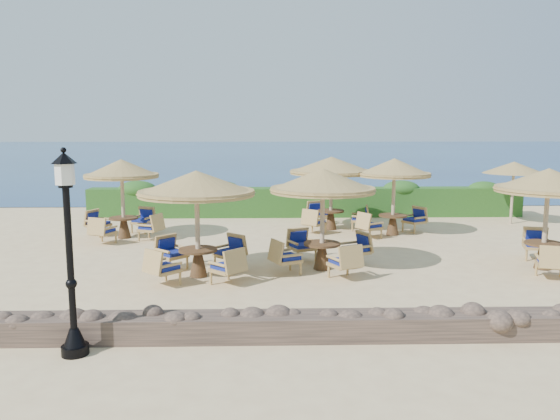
{
  "coord_description": "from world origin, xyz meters",
  "views": [
    {
      "loc": [
        -1.65,
        -15.37,
        3.68
      ],
      "look_at": [
        -1.26,
        0.39,
        1.3
      ],
      "focal_mm": 35.0,
      "sensor_mm": 36.0,
      "label": 1
    }
  ],
  "objects_px": {
    "cafe_set_1": "(323,201)",
    "cafe_set_2": "(548,194)",
    "cafe_set_0": "(197,203)",
    "cafe_set_5": "(394,179)",
    "cafe_set_3": "(122,187)",
    "cafe_set_4": "(331,176)",
    "lamp_post": "(70,262)",
    "extra_parasol": "(514,168)"
  },
  "relations": [
    {
      "from": "extra_parasol",
      "to": "cafe_set_0",
      "type": "xyz_separation_m",
      "value": [
        -11.16,
        -7.29,
        -0.32
      ]
    },
    {
      "from": "cafe_set_3",
      "to": "cafe_set_4",
      "type": "distance_m",
      "value": 7.28
    },
    {
      "from": "cafe_set_0",
      "to": "lamp_post",
      "type": "bearing_deg",
      "value": -106.98
    },
    {
      "from": "cafe_set_1",
      "to": "cafe_set_5",
      "type": "relative_size",
      "value": 1.03
    },
    {
      "from": "extra_parasol",
      "to": "cafe_set_0",
      "type": "height_order",
      "value": "cafe_set_0"
    },
    {
      "from": "cafe_set_4",
      "to": "cafe_set_3",
      "type": "bearing_deg",
      "value": -168.99
    },
    {
      "from": "cafe_set_0",
      "to": "cafe_set_5",
      "type": "xyz_separation_m",
      "value": [
        6.07,
        5.2,
        0.1
      ]
    },
    {
      "from": "cafe_set_0",
      "to": "cafe_set_1",
      "type": "height_order",
      "value": "same"
    },
    {
      "from": "extra_parasol",
      "to": "cafe_set_3",
      "type": "relative_size",
      "value": 0.84
    },
    {
      "from": "cafe_set_2",
      "to": "cafe_set_3",
      "type": "xyz_separation_m",
      "value": [
        -12.08,
        4.37,
        -0.27
      ]
    },
    {
      "from": "lamp_post",
      "to": "cafe_set_3",
      "type": "bearing_deg",
      "value": 99.79
    },
    {
      "from": "cafe_set_2",
      "to": "cafe_set_3",
      "type": "relative_size",
      "value": 1.01
    },
    {
      "from": "extra_parasol",
      "to": "cafe_set_2",
      "type": "relative_size",
      "value": 0.83
    },
    {
      "from": "cafe_set_5",
      "to": "cafe_set_4",
      "type": "bearing_deg",
      "value": 151.72
    },
    {
      "from": "extra_parasol",
      "to": "cafe_set_0",
      "type": "distance_m",
      "value": 13.33
    },
    {
      "from": "cafe_set_0",
      "to": "cafe_set_1",
      "type": "xyz_separation_m",
      "value": [
        3.16,
        0.63,
        -0.04
      ]
    },
    {
      "from": "lamp_post",
      "to": "cafe_set_4",
      "type": "relative_size",
      "value": 1.09
    },
    {
      "from": "cafe_set_2",
      "to": "cafe_set_5",
      "type": "bearing_deg",
      "value": 121.86
    },
    {
      "from": "extra_parasol",
      "to": "cafe_set_1",
      "type": "xyz_separation_m",
      "value": [
        -8.01,
        -6.66,
        -0.36
      ]
    },
    {
      "from": "extra_parasol",
      "to": "cafe_set_3",
      "type": "height_order",
      "value": "cafe_set_3"
    },
    {
      "from": "cafe_set_1",
      "to": "cafe_set_0",
      "type": "bearing_deg",
      "value": -168.74
    },
    {
      "from": "cafe_set_5",
      "to": "cafe_set_1",
      "type": "bearing_deg",
      "value": -122.56
    },
    {
      "from": "cafe_set_2",
      "to": "cafe_set_5",
      "type": "xyz_separation_m",
      "value": [
        -2.9,
        4.67,
        -0.04
      ]
    },
    {
      "from": "lamp_post",
      "to": "cafe_set_3",
      "type": "xyz_separation_m",
      "value": [
        -1.66,
        9.61,
        0.17
      ]
    },
    {
      "from": "cafe_set_0",
      "to": "cafe_set_3",
      "type": "xyz_separation_m",
      "value": [
        -3.1,
        4.9,
        -0.12
      ]
    },
    {
      "from": "extra_parasol",
      "to": "cafe_set_1",
      "type": "relative_size",
      "value": 0.85
    },
    {
      "from": "extra_parasol",
      "to": "cafe_set_5",
      "type": "relative_size",
      "value": 0.87
    },
    {
      "from": "cafe_set_1",
      "to": "cafe_set_3",
      "type": "height_order",
      "value": "same"
    },
    {
      "from": "cafe_set_0",
      "to": "cafe_set_2",
      "type": "relative_size",
      "value": 1.0
    },
    {
      "from": "cafe_set_1",
      "to": "cafe_set_5",
      "type": "bearing_deg",
      "value": 57.44
    },
    {
      "from": "lamp_post",
      "to": "cafe_set_1",
      "type": "distance_m",
      "value": 7.05
    },
    {
      "from": "cafe_set_0",
      "to": "extra_parasol",
      "type": "bearing_deg",
      "value": 33.15
    },
    {
      "from": "extra_parasol",
      "to": "cafe_set_3",
      "type": "xyz_separation_m",
      "value": [
        -14.26,
        -2.39,
        -0.45
      ]
    },
    {
      "from": "cafe_set_1",
      "to": "cafe_set_2",
      "type": "distance_m",
      "value": 5.83
    },
    {
      "from": "cafe_set_1",
      "to": "cafe_set_4",
      "type": "xyz_separation_m",
      "value": [
        0.89,
        5.66,
        0.15
      ]
    },
    {
      "from": "lamp_post",
      "to": "cafe_set_5",
      "type": "relative_size",
      "value": 1.2
    },
    {
      "from": "cafe_set_0",
      "to": "cafe_set_1",
      "type": "distance_m",
      "value": 3.22
    },
    {
      "from": "cafe_set_2",
      "to": "lamp_post",
      "type": "bearing_deg",
      "value": -153.3
    },
    {
      "from": "cafe_set_3",
      "to": "cafe_set_4",
      "type": "height_order",
      "value": "same"
    },
    {
      "from": "lamp_post",
      "to": "cafe_set_4",
      "type": "xyz_separation_m",
      "value": [
        5.49,
        11.0,
        0.41
      ]
    },
    {
      "from": "cafe_set_3",
      "to": "cafe_set_0",
      "type": "bearing_deg",
      "value": -57.7
    },
    {
      "from": "lamp_post",
      "to": "extra_parasol",
      "type": "height_order",
      "value": "lamp_post"
    }
  ]
}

